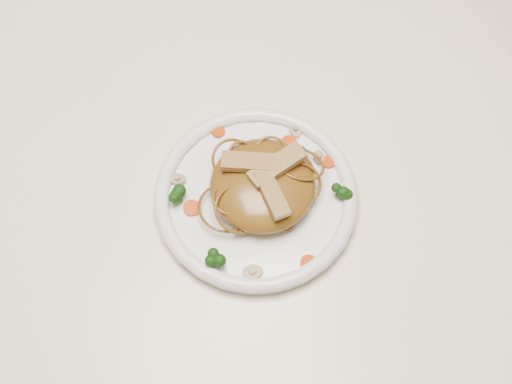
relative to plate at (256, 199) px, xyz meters
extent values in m
plane|color=#4E301B|center=(-0.06, 0.04, -0.76)|extent=(4.00, 4.00, 0.00)
cube|color=white|center=(-0.06, 0.04, -0.03)|extent=(1.20, 0.80, 0.04)
cylinder|color=brown|center=(0.48, 0.38, -0.40)|extent=(0.06, 0.06, 0.71)
cylinder|color=white|center=(0.00, 0.00, 0.00)|extent=(0.29, 0.29, 0.02)
ellipsoid|color=brown|center=(0.01, 0.00, 0.03)|extent=(0.16, 0.16, 0.04)
cube|color=tan|center=(0.03, 0.01, 0.06)|extent=(0.08, 0.05, 0.01)
cube|color=tan|center=(0.00, 0.02, 0.06)|extent=(0.08, 0.04, 0.01)
cube|color=tan|center=(0.01, -0.02, 0.06)|extent=(0.04, 0.07, 0.01)
cylinder|color=red|center=(0.06, 0.07, 0.01)|extent=(0.03, 0.03, 0.00)
cylinder|color=red|center=(-0.08, 0.00, 0.01)|extent=(0.03, 0.03, 0.00)
cylinder|color=red|center=(0.10, 0.03, 0.01)|extent=(0.02, 0.02, 0.00)
cylinder|color=red|center=(-0.03, 0.11, 0.01)|extent=(0.02, 0.02, 0.00)
cylinder|color=red|center=(0.04, -0.10, 0.01)|extent=(0.02, 0.02, 0.00)
cylinder|color=tan|center=(-0.03, -0.10, 0.01)|extent=(0.03, 0.03, 0.01)
cylinder|color=tan|center=(0.09, 0.04, 0.01)|extent=(0.02, 0.02, 0.01)
cylinder|color=tan|center=(-0.10, 0.04, 0.01)|extent=(0.03, 0.03, 0.01)
cylinder|color=tan|center=(0.07, 0.09, 0.01)|extent=(0.02, 0.02, 0.01)
camera|label=1|loc=(-0.08, -0.39, 0.85)|focal=50.27mm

